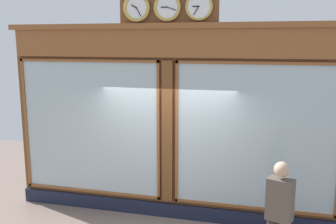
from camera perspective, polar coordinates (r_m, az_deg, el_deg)
shop_facade at (r=7.08m, az=0.25°, el=-1.45°), size 6.35×0.42×4.27m
pedestrian at (r=5.80m, az=16.53°, el=-14.42°), size 0.41×0.33×1.69m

